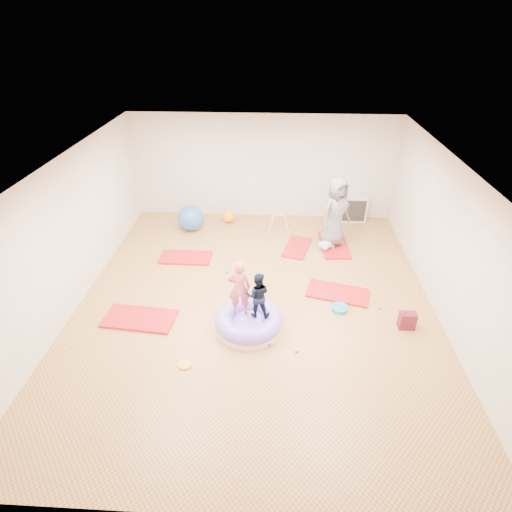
{
  "coord_description": "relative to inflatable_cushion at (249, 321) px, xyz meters",
  "views": [
    {
      "loc": [
        0.35,
        -6.3,
        5.01
      ],
      "look_at": [
        0.0,
        0.3,
        0.9
      ],
      "focal_mm": 28.0,
      "sensor_mm": 36.0,
      "label": 1
    }
  ],
  "objects": [
    {
      "name": "room",
      "position": [
        0.07,
        0.77,
        1.25
      ],
      "size": [
        7.01,
        8.01,
        2.81
      ],
      "color": "#BD9345",
      "rests_on": "ground"
    },
    {
      "name": "gym_mat_front_left",
      "position": [
        -2.08,
        0.11,
        -0.12
      ],
      "size": [
        1.38,
        0.78,
        0.06
      ],
      "primitive_type": "cube",
      "rotation": [
        0.0,
        0.0,
        -0.1
      ],
      "color": "red",
      "rests_on": "ground"
    },
    {
      "name": "gym_mat_mid_left",
      "position": [
        -1.66,
        2.32,
        -0.13
      ],
      "size": [
        1.2,
        0.61,
        0.05
      ],
      "primitive_type": "cube",
      "rotation": [
        0.0,
        0.0,
        -0.01
      ],
      "color": "red",
      "rests_on": "ground"
    },
    {
      "name": "gym_mat_center_back",
      "position": [
        0.98,
        2.94,
        -0.13
      ],
      "size": [
        0.8,
        1.16,
        0.04
      ],
      "primitive_type": "cube",
      "rotation": [
        0.0,
        0.0,
        1.3
      ],
      "color": "red",
      "rests_on": "ground"
    },
    {
      "name": "gym_mat_right",
      "position": [
        1.76,
        1.13,
        -0.13
      ],
      "size": [
        1.36,
        0.92,
        0.05
      ],
      "primitive_type": "cube",
      "rotation": [
        0.0,
        0.0,
        -0.26
      ],
      "color": "red",
      "rests_on": "ground"
    },
    {
      "name": "gym_mat_rear_right",
      "position": [
        1.9,
        3.08,
        -0.13
      ],
      "size": [
        0.7,
        1.3,
        0.05
      ],
      "primitive_type": "cube",
      "rotation": [
        0.0,
        0.0,
        1.62
      ],
      "color": "red",
      "rests_on": "ground"
    },
    {
      "name": "inflatable_cushion",
      "position": [
        0.0,
        0.0,
        0.0
      ],
      "size": [
        1.24,
        1.24,
        0.39
      ],
      "rotation": [
        0.0,
        0.0,
        0.25
      ],
      "color": "white",
      "rests_on": "ground"
    },
    {
      "name": "child_pink",
      "position": [
        -0.17,
        0.06,
        0.75
      ],
      "size": [
        0.42,
        0.3,
        1.1
      ],
      "primitive_type": "imported",
      "rotation": [
        0.0,
        0.0,
        3.23
      ],
      "color": "#D65A63",
      "rests_on": "inflatable_cushion"
    },
    {
      "name": "child_navy",
      "position": [
        0.16,
        0.01,
        0.65
      ],
      "size": [
        0.43,
        0.34,
        0.89
      ],
      "primitive_type": "imported",
      "rotation": [
        0.0,
        0.0,
        3.14
      ],
      "color": "black",
      "rests_on": "inflatable_cushion"
    },
    {
      "name": "adult_caregiver",
      "position": [
        1.85,
        3.14,
        0.75
      ],
      "size": [
        0.99,
        0.93,
        1.69
      ],
      "primitive_type": "imported",
      "rotation": [
        0.0,
        0.0,
        0.65
      ],
      "color": "slate",
      "rests_on": "gym_mat_rear_right"
    },
    {
      "name": "infant",
      "position": [
        1.65,
        2.85,
        0.0
      ],
      "size": [
        0.33,
        0.34,
        0.2
      ],
      "color": "#B3CDF0",
      "rests_on": "gym_mat_rear_right"
    },
    {
      "name": "ball_pit_balls",
      "position": [
        0.63,
        0.71,
        -0.12
      ],
      "size": [
        4.53,
        3.32,
        0.06
      ],
      "color": "yellow",
      "rests_on": "ground"
    },
    {
      "name": "exercise_ball_blue",
      "position": [
        -1.79,
        3.77,
        0.19
      ],
      "size": [
        0.68,
        0.68,
        0.68
      ],
      "primitive_type": "sphere",
      "color": "#2F63B1",
      "rests_on": "ground"
    },
    {
      "name": "exercise_ball_orange",
      "position": [
        -0.85,
        4.25,
        0.03
      ],
      "size": [
        0.36,
        0.36,
        0.36
      ],
      "primitive_type": "sphere",
      "color": "orange",
      "rests_on": "ground"
    },
    {
      "name": "infant_play_gym",
      "position": [
        0.53,
        3.84,
        0.15
      ],
      "size": [
        0.59,
        0.56,
        0.46
      ],
      "rotation": [
        0.0,
        0.0,
        -0.19
      ],
      "color": "silver",
      "rests_on": "ground"
    },
    {
      "name": "cube_shelf",
      "position": [
        2.56,
        4.56,
        0.2
      ],
      "size": [
        0.7,
        0.35,
        0.7
      ],
      "color": "silver",
      "rests_on": "ground"
    },
    {
      "name": "balance_disc",
      "position": [
        1.73,
        0.62,
        -0.12
      ],
      "size": [
        0.32,
        0.32,
        0.07
      ],
      "primitive_type": "cylinder",
      "color": "teal",
      "rests_on": "ground"
    },
    {
      "name": "backpack",
      "position": [
        2.89,
        0.16,
        0.02
      ],
      "size": [
        0.29,
        0.18,
        0.34
      ],
      "primitive_type": "cube",
      "rotation": [
        0.0,
        0.0,
        0.01
      ],
      "color": "maroon",
      "rests_on": "ground"
    },
    {
      "name": "yellow_toy",
      "position": [
        -1.0,
        -0.96,
        -0.14
      ],
      "size": [
        0.22,
        0.22,
        0.03
      ],
      "primitive_type": "cylinder",
      "color": "yellow",
      "rests_on": "ground"
    }
  ]
}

